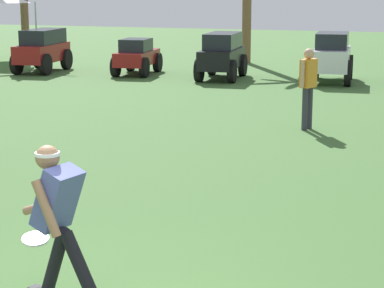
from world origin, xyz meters
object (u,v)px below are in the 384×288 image
(teammate_near_sideline, at_px, (308,81))
(parked_car_slot_a, at_px, (42,49))
(frisbee_thrower, at_px, (59,218))
(frisbee_in_flight, at_px, (35,239))
(parked_car_slot_c, at_px, (222,54))
(parked_car_slot_d, at_px, (332,56))
(parked_car_slot_b, at_px, (137,56))

(teammate_near_sideline, xyz_separation_m, parked_car_slot_a, (-9.73, 6.87, -0.22))
(frisbee_thrower, relative_size, frisbee_in_flight, 4.20)
(frisbee_in_flight, relative_size, teammate_near_sideline, 0.22)
(teammate_near_sideline, height_order, parked_car_slot_c, teammate_near_sideline)
(parked_car_slot_a, bearing_deg, parked_car_slot_d, 2.52)
(parked_car_slot_a, xyz_separation_m, parked_car_slot_b, (3.11, 0.33, -0.16))
(teammate_near_sideline, relative_size, parked_car_slot_c, 0.63)
(parked_car_slot_b, xyz_separation_m, parked_car_slot_c, (2.80, -0.18, 0.16))
(teammate_near_sideline, distance_m, parked_car_slot_b, 9.79)
(frisbee_thrower, relative_size, parked_car_slot_b, 0.62)
(parked_car_slot_b, height_order, parked_car_slot_c, parked_car_slot_c)
(teammate_near_sideline, relative_size, parked_car_slot_d, 0.64)
(frisbee_in_flight, distance_m, teammate_near_sideline, 8.49)
(parked_car_slot_a, xyz_separation_m, parked_car_slot_c, (5.92, 0.15, 0.00))
(parked_car_slot_c, bearing_deg, parked_car_slot_b, 176.38)
(frisbee_in_flight, xyz_separation_m, parked_car_slot_c, (-2.83, 15.44, 0.26))
(parked_car_slot_d, bearing_deg, frisbee_in_flight, -91.28)
(parked_car_slot_b, bearing_deg, parked_car_slot_a, -173.96)
(frisbee_in_flight, height_order, parked_car_slot_d, parked_car_slot_d)
(parked_car_slot_c, bearing_deg, teammate_near_sideline, -61.48)
(parked_car_slot_c, xyz_separation_m, parked_car_slot_d, (3.18, 0.25, 0.02))
(frisbee_in_flight, bearing_deg, parked_car_slot_c, 100.37)
(parked_car_slot_b, bearing_deg, parked_car_slot_c, -3.62)
(teammate_near_sideline, xyz_separation_m, parked_car_slot_c, (-3.82, 7.02, -0.22))
(parked_car_slot_d, bearing_deg, parked_car_slot_c, -175.53)
(parked_car_slot_a, bearing_deg, parked_car_slot_b, 6.04)
(teammate_near_sideline, distance_m, parked_car_slot_d, 7.30)
(frisbee_thrower, distance_m, frisbee_in_flight, 0.61)
(frisbee_in_flight, xyz_separation_m, parked_car_slot_a, (-8.74, 15.29, 0.26))
(teammate_near_sideline, distance_m, parked_car_slot_c, 8.00)
(frisbee_thrower, bearing_deg, parked_car_slot_c, 101.65)
(parked_car_slot_a, bearing_deg, teammate_near_sideline, -35.22)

